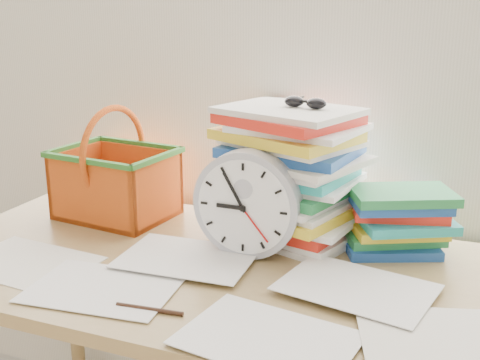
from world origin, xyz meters
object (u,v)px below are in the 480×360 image
at_px(desk, 220,295).
at_px(basket, 115,163).
at_px(book_stack, 398,219).
at_px(clock, 247,204).
at_px(paper_stack, 292,175).

xyz_separation_m(desk, basket, (-0.39, 0.19, 0.22)).
bearing_deg(book_stack, desk, -145.74).
height_order(clock, book_stack, clock).
distance_m(desk, clock, 0.22).
bearing_deg(clock, book_stack, 27.78).
height_order(desk, basket, basket).
height_order(paper_stack, basket, paper_stack).
distance_m(paper_stack, basket, 0.49).
bearing_deg(basket, paper_stack, 8.87).
bearing_deg(book_stack, paper_stack, -174.25).
bearing_deg(paper_stack, desk, -114.51).
distance_m(paper_stack, clock, 0.16).
bearing_deg(paper_stack, book_stack, 5.75).
relative_size(paper_stack, clock, 1.32).
bearing_deg(basket, clock, -9.15).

